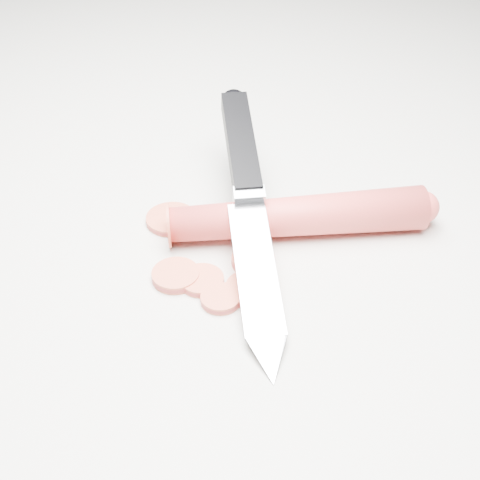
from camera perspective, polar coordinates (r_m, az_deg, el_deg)
The scene contains 9 objects.
ground at distance 0.52m, azimuth 1.87°, elevation -0.51°, with size 2.40×2.40×0.00m, color beige.
carrot at distance 0.52m, azimuth 4.96°, elevation 2.05°, with size 0.03×0.03×0.20m, color red.
carrot_slice_0 at distance 0.48m, azimuth 0.97°, elevation -4.20°, with size 0.04×0.04×0.01m, color #CD4E34.
carrot_slice_1 at distance 0.48m, azimuth -3.28°, elevation -3.46°, with size 0.03×0.03×0.01m, color #CD4E34.
carrot_slice_2 at distance 0.47m, azimuth -1.67°, elevation -5.03°, with size 0.03×0.03×0.01m, color #CD4E34.
carrot_slice_3 at distance 0.49m, azimuth -5.51°, elevation -3.03°, with size 0.03×0.03×0.01m, color #CD4E34.
carrot_slice_4 at distance 0.50m, azimuth 1.12°, elevation -1.75°, with size 0.03×0.03×0.01m, color #CD4E34.
carrot_slice_5 at distance 0.54m, azimuth -5.89°, elevation 1.78°, with size 0.04×0.04×0.01m, color #CD4E34.
kitchen_knife at distance 0.49m, azimuth 1.01°, elevation 2.61°, with size 0.20×0.22×0.07m, color silver, non-canonical shape.
Camera 1 is at (0.21, -0.34, 0.33)m, focal length 50.00 mm.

